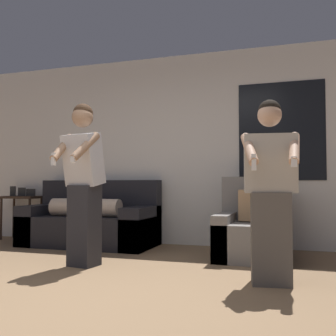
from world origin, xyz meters
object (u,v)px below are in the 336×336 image
(side_table, at_px, (22,203))
(person_left, at_px, (83,181))
(couch, at_px, (91,223))
(person_right, at_px, (270,191))
(armchair, at_px, (255,232))

(side_table, xyz_separation_m, person_left, (1.94, -1.51, 0.32))
(couch, height_order, side_table, couch)
(couch, relative_size, side_table, 2.23)
(couch, distance_m, person_right, 2.95)
(person_left, bearing_deg, couch, 115.41)
(armchair, xyz_separation_m, person_left, (-1.66, -1.00, 0.58))
(person_right, bearing_deg, armchair, 101.59)
(armchair, xyz_separation_m, side_table, (-3.60, 0.50, 0.26))
(side_table, xyz_separation_m, person_right, (3.84, -1.69, 0.22))
(side_table, bearing_deg, armchair, -7.91)
(armchair, bearing_deg, person_right, -78.41)
(couch, relative_size, person_right, 1.16)
(couch, height_order, armchair, armchair)
(side_table, bearing_deg, couch, -9.34)
(armchair, distance_m, side_table, 3.65)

